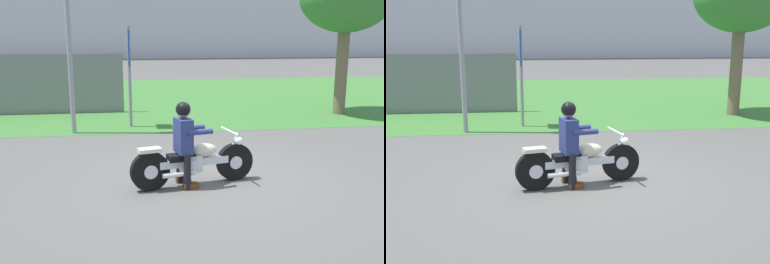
{
  "view_description": "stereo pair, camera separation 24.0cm",
  "coord_description": "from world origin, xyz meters",
  "views": [
    {
      "loc": [
        -1.3,
        -7.33,
        2.52
      ],
      "look_at": [
        -0.26,
        -0.02,
        0.85
      ],
      "focal_mm": 42.78,
      "sensor_mm": 36.0,
      "label": 1
    },
    {
      "loc": [
        -1.06,
        -7.36,
        2.52
      ],
      "look_at": [
        -0.26,
        -0.02,
        0.85
      ],
      "focal_mm": 42.78,
      "sensor_mm": 36.0,
      "label": 2
    }
  ],
  "objects": [
    {
      "name": "sign_banner",
      "position": [
        -1.23,
        4.54,
        1.72
      ],
      "size": [
        0.08,
        0.6,
        2.6
      ],
      "color": "gray",
      "rests_on": "ground"
    },
    {
      "name": "fence_segment",
      "position": [
        -4.91,
        6.81,
        0.9
      ],
      "size": [
        7.0,
        0.06,
        1.8
      ],
      "primitive_type": "cube",
      "color": "slate",
      "rests_on": "ground"
    },
    {
      "name": "ground",
      "position": [
        0.0,
        0.0,
        0.0
      ],
      "size": [
        120.0,
        120.0,
        0.0
      ],
      "primitive_type": "plane",
      "color": "#565451"
    },
    {
      "name": "rider_lead",
      "position": [
        -0.42,
        -0.26,
        0.81
      ],
      "size": [
        0.62,
        0.54,
        1.4
      ],
      "rotation": [
        0.0,
        0.0,
        0.22
      ],
      "color": "black",
      "rests_on": "ground"
    },
    {
      "name": "grass_verge",
      "position": [
        0.0,
        9.68,
        0.0
      ],
      "size": [
        60.0,
        12.0,
        0.01
      ],
      "primitive_type": "cube",
      "color": "#3D7533",
      "rests_on": "ground"
    },
    {
      "name": "motorcycle_lead",
      "position": [
        -0.25,
        -0.22,
        0.39
      ],
      "size": [
        2.09,
        0.77,
        0.87
      ],
      "rotation": [
        0.0,
        0.0,
        0.22
      ],
      "color": "black",
      "rests_on": "ground"
    }
  ]
}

